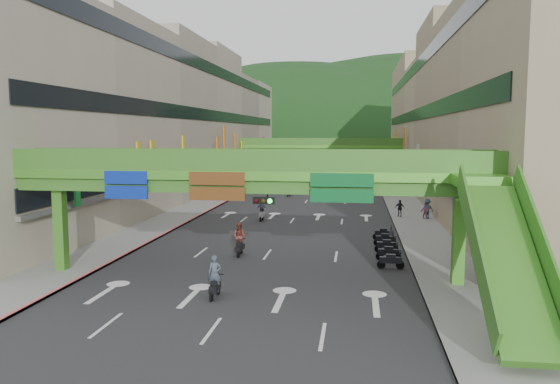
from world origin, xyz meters
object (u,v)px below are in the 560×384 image
Objects in this scene: car_yellow at (337,175)px; car_silver at (277,185)px; overpass_near at (264,186)px; pedestrian_red at (427,211)px; scooter_rider_near at (215,278)px; scooter_rider_mid at (240,239)px.

car_silver is at bearing -109.14° from car_yellow.
overpass_near is 16.13× the size of pedestrian_red.
pedestrian_red is (13.18, 25.84, -0.13)m from scooter_rider_near.
overpass_near reaches higher than pedestrian_red.
overpass_near is at bearing -66.27° from scooter_rider_mid.
scooter_rider_mid is 40.88m from car_silver.
scooter_rider_near is at bearing -81.22° from car_silver.
scooter_rider_mid is 0.53× the size of car_yellow.
car_yellow is 2.40× the size of pedestrian_red.
car_silver is at bearing 97.42° from overpass_near.
car_yellow is (3.47, 68.49, -0.28)m from scooter_rider_near.
scooter_rider_near is at bearing -85.39° from scooter_rider_mid.
scooter_rider_mid is at bearing -81.18° from car_silver.
overpass_near reaches higher than car_yellow.
car_silver is 2.55× the size of pedestrian_red.
scooter_rider_near is 68.57m from car_yellow.
overpass_near is 13.25× the size of scooter_rider_near.
scooter_rider_near is (-1.91, -3.07, -4.21)m from overpass_near.
scooter_rider_mid is 1.27× the size of pedestrian_red.
overpass_near is 6.72× the size of car_yellow.
scooter_rider_near is 1.22× the size of pedestrian_red.
scooter_rider_near is 0.48× the size of car_silver.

